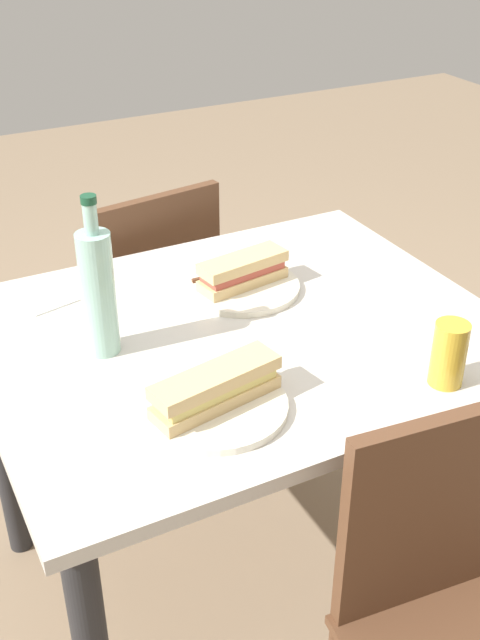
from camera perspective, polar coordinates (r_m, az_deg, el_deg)
The scene contains 13 objects.
ground_plane at distance 2.15m, azimuth 0.00°, elevation -18.20°, with size 8.00×8.00×0.00m, color #8C755B.
dining_table at distance 1.72m, azimuth 0.00°, elevation -4.00°, with size 1.07×0.87×0.76m.
chair_far at distance 2.29m, azimuth -6.97°, elevation 1.10°, with size 0.45×0.45×0.86m.
chair_near at distance 1.49m, azimuth 15.74°, elevation -20.11°, with size 0.44×0.44×0.86m.
plate_near at distance 1.79m, azimuth 0.21°, elevation 2.41°, with size 0.26×0.26×0.01m, color silver.
baguette_sandwich_near at distance 1.77m, azimuth 0.21°, elevation 3.59°, with size 0.22×0.10×0.07m.
knife_near at distance 1.82m, azimuth -1.20°, elevation 3.33°, with size 0.18×0.01×0.01m.
plate_far at distance 1.42m, azimuth -1.73°, elevation -6.25°, with size 0.26×0.26×0.01m, color silver.
baguette_sandwich_far at distance 1.39m, azimuth -1.76°, elevation -4.89°, with size 0.25×0.11×0.07m.
knife_far at distance 1.45m, azimuth -3.53°, elevation -4.91°, with size 0.18×0.03×0.01m.
water_bottle at distance 1.53m, azimuth -10.24°, elevation 2.09°, with size 0.07×0.07×0.33m.
beer_glass at distance 1.50m, azimuth 14.88°, elevation -2.39°, with size 0.06×0.06×0.13m, color gold.
paper_napkin at distance 1.83m, azimuth -13.66°, elevation 1.85°, with size 0.14×0.14×0.00m, color white.
Camera 1 is at (-0.64, -1.25, 1.62)m, focal length 44.21 mm.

